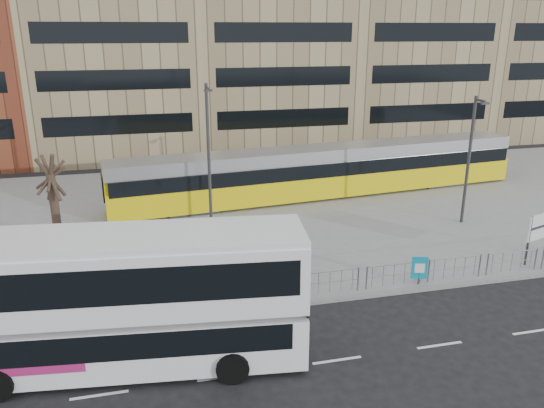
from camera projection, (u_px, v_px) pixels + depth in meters
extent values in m
plane|color=black|center=(349.00, 300.00, 22.74)|extent=(120.00, 120.00, 0.00)
cube|color=gray|center=(280.00, 210.00, 33.79)|extent=(64.00, 24.00, 0.15)
cube|color=gray|center=(348.00, 298.00, 22.76)|extent=(64.00, 0.25, 0.17)
cube|color=#9B8A64|center=(115.00, 30.00, 48.45)|extent=(14.00, 16.00, 22.00)
cube|color=#9B8A64|center=(264.00, 19.00, 51.24)|extent=(14.00, 16.00, 24.00)
cube|color=#9B8A64|center=(396.00, 35.00, 54.82)|extent=(14.00, 16.00, 21.00)
cube|color=#9B8A64|center=(515.00, 25.00, 57.62)|extent=(14.00, 16.00, 23.00)
cylinder|color=gray|center=(388.00, 265.00, 23.27)|extent=(32.00, 0.05, 0.05)
cylinder|color=gray|center=(388.00, 275.00, 23.42)|extent=(32.00, 0.04, 0.04)
cube|color=white|center=(415.00, 349.00, 19.27)|extent=(62.00, 0.12, 0.01)
cube|color=white|center=(127.00, 336.00, 18.00)|extent=(12.30, 4.17, 1.86)
cube|color=white|center=(121.00, 274.00, 17.28)|extent=(12.30, 4.17, 2.30)
cube|color=white|center=(117.00, 240.00, 16.90)|extent=(12.29, 4.06, 0.33)
cube|color=black|center=(142.00, 323.00, 17.93)|extent=(10.13, 3.95, 0.93)
cube|color=black|center=(120.00, 268.00, 17.21)|extent=(11.65, 4.13, 1.21)
cube|color=#AA2266|center=(43.00, 343.00, 17.71)|extent=(3.59, 3.19, 0.55)
cylinder|color=black|center=(233.00, 368.00, 17.28)|extent=(1.13, 0.45, 1.10)
cylinder|color=black|center=(229.00, 323.00, 19.91)|extent=(1.13, 0.45, 1.10)
cylinder|color=black|center=(25.00, 336.00, 19.07)|extent=(1.13, 0.45, 1.10)
cube|color=yellow|center=(324.00, 182.00, 36.30)|extent=(28.92, 5.74, 1.65)
cube|color=black|center=(324.00, 165.00, 35.95)|extent=(28.52, 5.73, 0.93)
cube|color=#B2B2B7|center=(325.00, 153.00, 35.67)|extent=(28.90, 5.52, 0.82)
cube|color=yellow|center=(488.00, 157.00, 40.47)|extent=(1.47, 2.43, 2.67)
cube|color=yellow|center=(115.00, 192.00, 31.71)|extent=(1.47, 2.43, 2.67)
cylinder|color=#2D2D30|center=(324.00, 171.00, 36.06)|extent=(2.70, 2.70, 3.09)
cube|color=#2D2D30|center=(437.00, 179.00, 39.47)|extent=(3.34, 2.90, 0.51)
cube|color=#2D2D30|center=(191.00, 206.00, 33.59)|extent=(3.34, 2.90, 0.51)
cylinder|color=#2D2D30|center=(528.00, 241.00, 25.41)|extent=(0.11, 0.11, 2.49)
cube|color=white|center=(542.00, 226.00, 25.70)|extent=(2.08, 0.75, 1.30)
cylinder|color=#2D2D30|center=(419.00, 277.00, 23.72)|extent=(0.06, 0.06, 0.71)
cube|color=#0B89AA|center=(419.00, 268.00, 23.58)|extent=(0.70, 0.24, 1.07)
cube|color=white|center=(420.00, 268.00, 23.55)|extent=(0.43, 0.13, 0.44)
imported|color=black|center=(202.00, 251.00, 25.38)|extent=(0.55, 0.67, 1.57)
cylinder|color=#2D2D30|center=(137.00, 267.00, 22.00)|extent=(0.12, 0.12, 3.00)
imported|color=#2D2D30|center=(135.00, 243.00, 21.65)|extent=(0.16, 0.20, 1.00)
cylinder|color=#2D2D30|center=(209.00, 156.00, 30.15)|extent=(0.18, 0.18, 8.11)
cylinder|color=#2D2D30|center=(207.00, 88.00, 28.57)|extent=(0.14, 0.90, 0.14)
cube|color=#2D2D30|center=(208.00, 90.00, 28.19)|extent=(0.45, 0.20, 0.12)
cylinder|color=#2D2D30|center=(468.00, 161.00, 30.34)|extent=(0.18, 0.18, 7.41)
cylinder|color=#2D2D30|center=(480.00, 100.00, 28.87)|extent=(0.14, 0.90, 0.14)
cube|color=#2D2D30|center=(485.00, 103.00, 28.48)|extent=(0.45, 0.20, 0.12)
cylinder|color=#2F211A|center=(56.00, 214.00, 26.65)|extent=(0.44, 0.44, 4.16)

